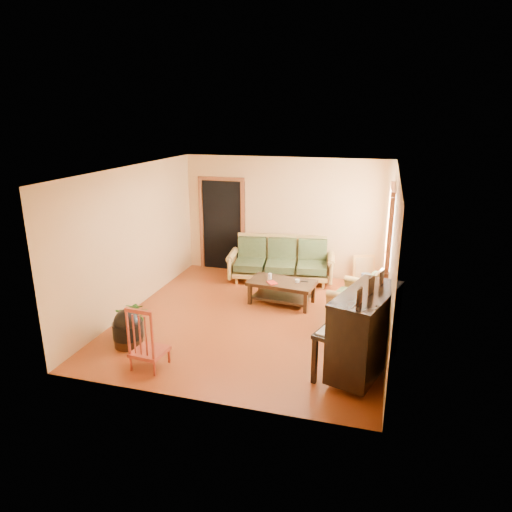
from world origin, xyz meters
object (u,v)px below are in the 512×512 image
(piano, at_px, (364,334))
(ceramic_crock, at_px, (366,279))
(potted_plant, at_px, (134,317))
(red_chair, at_px, (148,336))
(armchair, at_px, (354,294))
(footstool, at_px, (128,332))
(sofa, at_px, (281,260))
(coffee_table, at_px, (282,292))

(piano, xyz_separation_m, ceramic_crock, (-0.13, 3.59, -0.48))
(ceramic_crock, xyz_separation_m, potted_plant, (-3.52, -3.38, 0.17))
(red_chair, distance_m, ceramic_crock, 5.08)
(armchair, distance_m, footstool, 3.84)
(footstool, bearing_deg, piano, 2.73)
(piano, height_order, potted_plant, piano)
(sofa, distance_m, potted_plant, 3.55)
(piano, bearing_deg, potted_plant, -165.84)
(armchair, distance_m, potted_plant, 3.76)
(coffee_table, relative_size, potted_plant, 2.08)
(coffee_table, bearing_deg, potted_plant, -137.10)
(sofa, relative_size, red_chair, 2.30)
(sofa, distance_m, red_chair, 4.07)
(coffee_table, height_order, footstool, coffee_table)
(piano, bearing_deg, armchair, 115.50)
(footstool, xyz_separation_m, potted_plant, (-0.11, 0.39, 0.07))
(sofa, distance_m, ceramic_crock, 1.84)
(potted_plant, bearing_deg, armchair, 25.28)
(sofa, bearing_deg, potted_plant, -127.31)
(coffee_table, relative_size, piano, 0.90)
(armchair, bearing_deg, footstool, -132.78)
(footstool, distance_m, red_chair, 0.82)
(sofa, xyz_separation_m, armchair, (1.65, -1.48, -0.02))
(footstool, bearing_deg, armchair, 31.21)
(footstool, relative_size, red_chair, 0.49)
(potted_plant, bearing_deg, red_chair, -49.35)
(ceramic_crock, height_order, potted_plant, potted_plant)
(piano, bearing_deg, ceramic_crock, 109.57)
(coffee_table, xyz_separation_m, potted_plant, (-2.04, -1.89, 0.07))
(coffee_table, relative_size, footstool, 2.64)
(footstool, height_order, red_chair, red_chair)
(sofa, height_order, potted_plant, sofa)
(red_chair, height_order, potted_plant, red_chair)
(footstool, bearing_deg, coffee_table, 49.82)
(ceramic_crock, relative_size, potted_plant, 0.41)
(coffee_table, bearing_deg, sofa, 103.70)
(armchair, xyz_separation_m, potted_plant, (-3.40, -1.60, -0.15))
(piano, bearing_deg, coffee_table, 144.98)
(coffee_table, distance_m, potted_plant, 2.78)
(red_chair, relative_size, potted_plant, 1.62)
(sofa, bearing_deg, coffee_table, -84.11)
(piano, height_order, ceramic_crock, piano)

